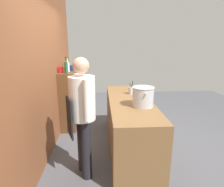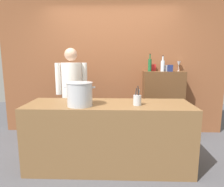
{
  "view_description": "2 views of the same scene",
  "coord_description": "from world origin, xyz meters",
  "px_view_note": "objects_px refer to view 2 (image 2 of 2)",
  "views": [
    {
      "loc": [
        -3.01,
        0.48,
        1.81
      ],
      "look_at": [
        0.05,
        0.3,
        1.0
      ],
      "focal_mm": 29.77,
      "sensor_mm": 36.0,
      "label": 1
    },
    {
      "loc": [
        0.13,
        -2.62,
        1.5
      ],
      "look_at": [
        0.03,
        0.37,
        0.97
      ],
      "focal_mm": 32.3,
      "sensor_mm": 36.0,
      "label": 2
    }
  ],
  "objects_px": {
    "stockpot_large": "(80,94)",
    "spice_tin_silver": "(166,68)",
    "chef": "(72,90)",
    "spice_tin_red": "(153,68)",
    "utensil_crock": "(137,100)",
    "wine_bottle_clear": "(163,66)",
    "spice_tin_navy": "(170,68)",
    "wine_glass_wide": "(179,64)",
    "wine_bottle_green": "(150,65)"
  },
  "relations": [
    {
      "from": "stockpot_large",
      "to": "spice_tin_silver",
      "type": "bearing_deg",
      "value": 44.7
    },
    {
      "from": "chef",
      "to": "spice_tin_red",
      "type": "height_order",
      "value": "chef"
    },
    {
      "from": "chef",
      "to": "utensil_crock",
      "type": "xyz_separation_m",
      "value": [
        1.03,
        -0.82,
        0.0
      ]
    },
    {
      "from": "chef",
      "to": "stockpot_large",
      "type": "relative_size",
      "value": 4.27
    },
    {
      "from": "wine_bottle_clear",
      "to": "spice_tin_navy",
      "type": "bearing_deg",
      "value": -19.48
    },
    {
      "from": "spice_tin_navy",
      "to": "spice_tin_silver",
      "type": "distance_m",
      "value": 0.11
    },
    {
      "from": "utensil_crock",
      "to": "spice_tin_silver",
      "type": "relative_size",
      "value": 2.24
    },
    {
      "from": "utensil_crock",
      "to": "wine_bottle_clear",
      "type": "relative_size",
      "value": 0.88
    },
    {
      "from": "wine_glass_wide",
      "to": "stockpot_large",
      "type": "bearing_deg",
      "value": -138.81
    },
    {
      "from": "spice_tin_silver",
      "to": "wine_bottle_green",
      "type": "bearing_deg",
      "value": -168.93
    },
    {
      "from": "wine_bottle_clear",
      "to": "spice_tin_silver",
      "type": "relative_size",
      "value": 2.54
    },
    {
      "from": "wine_bottle_clear",
      "to": "wine_bottle_green",
      "type": "distance_m",
      "value": 0.24
    },
    {
      "from": "stockpot_large",
      "to": "spice_tin_silver",
      "type": "relative_size",
      "value": 3.4
    },
    {
      "from": "stockpot_large",
      "to": "chef",
      "type": "bearing_deg",
      "value": 109.13
    },
    {
      "from": "chef",
      "to": "wine_bottle_green",
      "type": "xyz_separation_m",
      "value": [
        1.37,
        0.43,
        0.41
      ]
    },
    {
      "from": "wine_bottle_green",
      "to": "wine_glass_wide",
      "type": "xyz_separation_m",
      "value": [
        0.56,
        0.12,
        0.01
      ]
    },
    {
      "from": "chef",
      "to": "spice_tin_silver",
      "type": "distance_m",
      "value": 1.79
    },
    {
      "from": "chef",
      "to": "wine_bottle_green",
      "type": "bearing_deg",
      "value": 177.08
    },
    {
      "from": "stockpot_large",
      "to": "wine_glass_wide",
      "type": "xyz_separation_m",
      "value": [
        1.63,
        1.42,
        0.34
      ]
    },
    {
      "from": "wine_glass_wide",
      "to": "spice_tin_navy",
      "type": "height_order",
      "value": "wine_glass_wide"
    },
    {
      "from": "wine_glass_wide",
      "to": "spice_tin_silver",
      "type": "height_order",
      "value": "wine_glass_wide"
    },
    {
      "from": "utensil_crock",
      "to": "stockpot_large",
      "type": "bearing_deg",
      "value": -175.32
    },
    {
      "from": "stockpot_large",
      "to": "spice_tin_navy",
      "type": "height_order",
      "value": "spice_tin_navy"
    },
    {
      "from": "spice_tin_red",
      "to": "wine_glass_wide",
      "type": "bearing_deg",
      "value": -1.35
    },
    {
      "from": "wine_bottle_green",
      "to": "spice_tin_silver",
      "type": "height_order",
      "value": "wine_bottle_green"
    },
    {
      "from": "wine_glass_wide",
      "to": "spice_tin_red",
      "type": "distance_m",
      "value": 0.48
    },
    {
      "from": "spice_tin_red",
      "to": "chef",
      "type": "bearing_deg",
      "value": -159.11
    },
    {
      "from": "stockpot_large",
      "to": "wine_bottle_clear",
      "type": "relative_size",
      "value": 1.34
    },
    {
      "from": "wine_bottle_clear",
      "to": "stockpot_large",
      "type": "bearing_deg",
      "value": -134.65
    },
    {
      "from": "wine_glass_wide",
      "to": "spice_tin_red",
      "type": "height_order",
      "value": "wine_glass_wide"
    },
    {
      "from": "chef",
      "to": "utensil_crock",
      "type": "height_order",
      "value": "chef"
    },
    {
      "from": "stockpot_large",
      "to": "wine_bottle_clear",
      "type": "distance_m",
      "value": 1.88
    },
    {
      "from": "wine_bottle_green",
      "to": "stockpot_large",
      "type": "bearing_deg",
      "value": -129.05
    },
    {
      "from": "wine_bottle_green",
      "to": "spice_tin_silver",
      "type": "bearing_deg",
      "value": 11.07
    },
    {
      "from": "stockpot_large",
      "to": "wine_bottle_green",
      "type": "height_order",
      "value": "wine_bottle_green"
    },
    {
      "from": "wine_bottle_clear",
      "to": "wine_glass_wide",
      "type": "relative_size",
      "value": 1.55
    },
    {
      "from": "chef",
      "to": "wine_glass_wide",
      "type": "bearing_deg",
      "value": 175.38
    },
    {
      "from": "wine_bottle_clear",
      "to": "spice_tin_silver",
      "type": "distance_m",
      "value": 0.11
    },
    {
      "from": "utensil_crock",
      "to": "wine_bottle_clear",
      "type": "height_order",
      "value": "wine_bottle_clear"
    },
    {
      "from": "wine_bottle_green",
      "to": "spice_tin_navy",
      "type": "xyz_separation_m",
      "value": [
        0.37,
        -0.04,
        -0.06
      ]
    },
    {
      "from": "spice_tin_silver",
      "to": "spice_tin_navy",
      "type": "bearing_deg",
      "value": -66.65
    },
    {
      "from": "wine_bottle_green",
      "to": "utensil_crock",
      "type": "bearing_deg",
      "value": -104.93
    },
    {
      "from": "wine_bottle_green",
      "to": "spice_tin_silver",
      "type": "distance_m",
      "value": 0.34
    },
    {
      "from": "wine_bottle_clear",
      "to": "wine_bottle_green",
      "type": "xyz_separation_m",
      "value": [
        -0.24,
        -0.01,
        0.01
      ]
    },
    {
      "from": "spice_tin_red",
      "to": "utensil_crock",
      "type": "bearing_deg",
      "value": -106.99
    },
    {
      "from": "wine_bottle_clear",
      "to": "spice_tin_navy",
      "type": "relative_size",
      "value": 2.38
    },
    {
      "from": "wine_bottle_green",
      "to": "spice_tin_navy",
      "type": "height_order",
      "value": "wine_bottle_green"
    },
    {
      "from": "chef",
      "to": "utensil_crock",
      "type": "distance_m",
      "value": 1.32
    },
    {
      "from": "chef",
      "to": "spice_tin_navy",
      "type": "relative_size",
      "value": 13.64
    },
    {
      "from": "wine_glass_wide",
      "to": "spice_tin_silver",
      "type": "relative_size",
      "value": 1.63
    }
  ]
}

